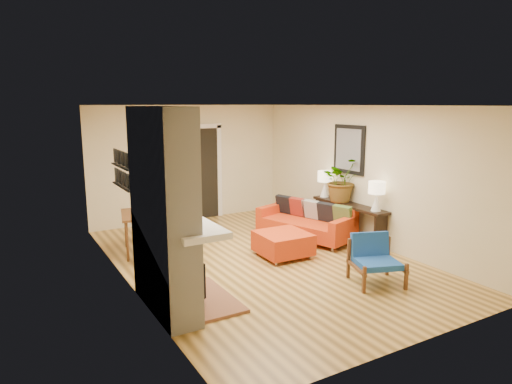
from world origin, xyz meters
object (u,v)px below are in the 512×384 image
sofa (308,222)px  lamp_far (325,181)px  blue_chair (374,257)px  lamp_near (377,193)px  console_table (349,211)px  houseplant (342,180)px  ottoman (283,243)px  dining_table (145,221)px

sofa → lamp_far: 0.99m
blue_chair → lamp_far: (1.11, 2.59, 0.68)m
lamp_far → lamp_near: bearing=-90.0°
blue_chair → console_table: console_table is taller
console_table → houseplant: bearing=92.4°
lamp_near → console_table: bearing=90.0°
console_table → lamp_far: (0.00, 0.77, 0.49)m
sofa → ottoman: 1.25m
console_table → lamp_near: size_ratio=3.43×
lamp_near → lamp_far: size_ratio=1.00×
console_table → houseplant: size_ratio=2.11×
ottoman → lamp_near: bearing=-17.4°
lamp_near → houseplant: 0.95m
blue_chair → dining_table: bearing=129.8°
blue_chair → console_table: size_ratio=0.47×
sofa → houseplant: size_ratio=2.36×
lamp_far → houseplant: bearing=-91.1°
ottoman → blue_chair: (0.55, -1.64, 0.14)m
sofa → houseplant: houseplant is taller
ottoman → blue_chair: bearing=-71.5°
ottoman → lamp_near: size_ratio=1.59×
sofa → blue_chair: 2.38m
console_table → houseplant: (-0.01, 0.24, 0.59)m
ottoman → lamp_far: 2.08m
dining_table → lamp_near: 4.16m
ottoman → houseplant: size_ratio=0.98×
ottoman → dining_table: (-2.00, 1.42, 0.34)m
dining_table → lamp_far: lamp_far is taller
sofa → console_table: size_ratio=1.12×
blue_chair → houseplant: bearing=62.0°
lamp_near → ottoman: bearing=162.6°
dining_table → houseplant: bearing=-15.3°
console_table → lamp_far: lamp_far is taller
sofa → console_table: bearing=-39.5°
blue_chair → lamp_near: 1.71m
dining_table → blue_chair: bearing=-50.2°
sofa → ottoman: sofa is taller
ottoman → console_table: bearing=6.4°
console_table → houseplant: 0.63m
sofa → dining_table: 3.13m
lamp_far → console_table: bearing=-90.0°
blue_chair → ottoman: bearing=108.5°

